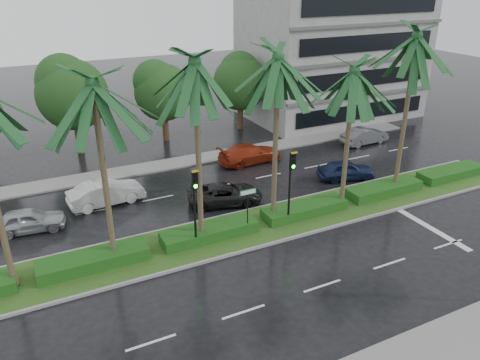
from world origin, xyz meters
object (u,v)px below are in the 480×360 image
street_sign (248,200)px  car_blue (346,170)px  car_white (106,193)px  car_grey (364,136)px  car_darkgrey (225,194)px  car_silver (28,220)px  signal_median_left (195,198)px  car_red (250,153)px

street_sign → car_blue: 10.31m
car_white → car_grey: size_ratio=1.10×
car_blue → car_darkgrey: bearing=105.1°
car_white → car_grey: (21.36, 1.64, -0.07)m
car_silver → car_white: (4.50, 1.42, 0.09)m
signal_median_left → car_silver: 9.85m
car_darkgrey → car_red: 6.98m
signal_median_left → car_white: signal_median_left is taller
car_darkgrey → car_red: bearing=-24.2°
car_white → car_blue: car_white is taller
car_darkgrey → street_sign: bearing=-171.2°
car_darkgrey → signal_median_left: bearing=156.0°
signal_median_left → car_red: size_ratio=0.90×
signal_median_left → car_silver: bearing=141.6°
signal_median_left → car_white: (-3.00, 7.36, -2.25)m
car_darkgrey → car_grey: (14.86, 4.81, 0.05)m
car_blue → car_grey: 7.76m
car_silver → car_darkgrey: 11.14m
signal_median_left → car_red: bearing=50.0°
car_red → car_grey: bearing=-95.5°
car_silver → car_darkgrey: car_silver is taller
car_silver → car_white: car_white is taller
car_red → car_white: bearing=98.5°
car_red → car_grey: (10.36, -0.52, -0.02)m
car_white → car_silver: bearing=102.2°
car_darkgrey → car_grey: size_ratio=1.11×
car_blue → car_silver: bearing=101.1°
signal_median_left → car_white: bearing=112.2°
street_sign → car_silver: size_ratio=0.68×
signal_median_left → car_blue: signal_median_left is taller
car_white → car_darkgrey: bearing=-121.3°
car_red → car_silver: bearing=100.4°
car_silver → car_blue: size_ratio=0.99×
street_sign → car_grey: size_ratio=0.63×
signal_median_left → car_blue: (12.50, 3.91, -2.34)m
street_sign → car_silver: bearing=151.3°
car_white → car_darkgrey: size_ratio=0.99×
street_sign → car_silver: (-10.50, 5.76, -1.47)m
car_darkgrey → car_red: car_red is taller
signal_median_left → car_red: 12.64m
car_blue → street_sign: bearing=128.3°
car_white → car_blue: bearing=-107.9°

